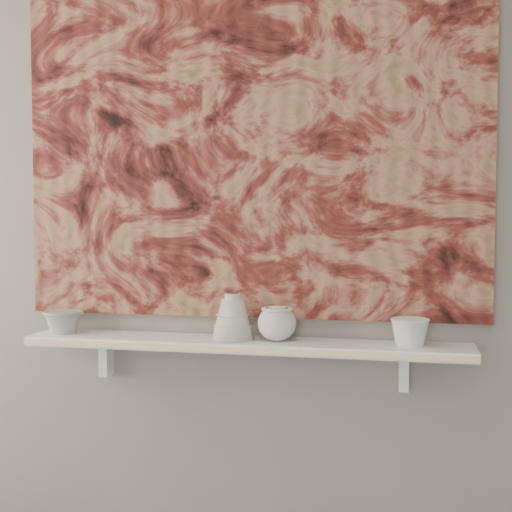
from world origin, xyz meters
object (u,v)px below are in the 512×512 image
(painting, at_px, (249,145))
(bowl_grey, at_px, (63,322))
(shelf, at_px, (244,344))
(bowl_white, at_px, (410,332))
(cup_cream, at_px, (277,323))
(bell_vessel, at_px, (233,316))

(painting, bearing_deg, bowl_grey, -172.50)
(shelf, xyz_separation_m, bowl_white, (0.51, 0.00, 0.06))
(cup_cream, bearing_deg, bell_vessel, 180.00)
(shelf, height_order, cup_cream, cup_cream)
(bowl_grey, xyz_separation_m, cup_cream, (0.72, 0.00, 0.02))
(bowl_white, bearing_deg, bell_vessel, 180.00)
(shelf, relative_size, bell_vessel, 9.62)
(painting, bearing_deg, bowl_white, -9.03)
(shelf, distance_m, bell_vessel, 0.09)
(bell_vessel, bearing_deg, cup_cream, 0.00)
(shelf, xyz_separation_m, cup_cream, (0.10, 0.00, 0.07))
(shelf, xyz_separation_m, bowl_grey, (-0.61, 0.00, 0.05))
(painting, distance_m, bell_vessel, 0.54)
(cup_cream, relative_size, bell_vessel, 0.82)
(cup_cream, bearing_deg, bowl_grey, 180.00)
(bell_vessel, distance_m, bowl_white, 0.54)
(shelf, distance_m, cup_cream, 0.13)
(bowl_grey, height_order, cup_cream, cup_cream)
(painting, xyz_separation_m, bowl_white, (0.51, -0.08, -0.57))
(painting, height_order, bowl_white, painting)
(bowl_grey, distance_m, cup_cream, 0.72)
(painting, distance_m, cup_cream, 0.57)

